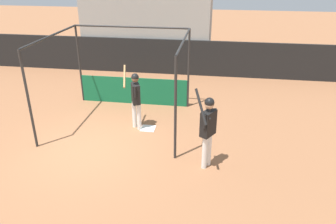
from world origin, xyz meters
TOP-DOWN VIEW (x-y plane):
  - ground_plane at (0.00, 0.00)m, footprint 60.00×60.00m
  - outfield_wall at (0.00, 7.03)m, footprint 24.00×0.12m
  - bleacher_section at (0.00, 9.09)m, footprint 5.95×4.00m
  - batting_cage at (0.46, 2.70)m, footprint 4.02×3.52m
  - home_plate at (1.38, 1.46)m, footprint 0.44×0.44m
  - player_batter at (1.02, 1.46)m, footprint 0.64×0.73m
  - player_waiting at (3.27, -0.35)m, footprint 0.56×0.78m

SIDE VIEW (x-z plane):
  - ground_plane at x=0.00m, z-range 0.00..0.00m
  - home_plate at x=1.38m, z-range 0.00..0.02m
  - outfield_wall at x=0.00m, z-range 0.00..1.60m
  - player_batter at x=1.02m, z-range 0.13..2.04m
  - player_waiting at x=3.27m, z-range 0.08..2.23m
  - batting_cage at x=0.46m, z-range -0.22..2.59m
  - bleacher_section at x=0.00m, z-range 0.00..3.67m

